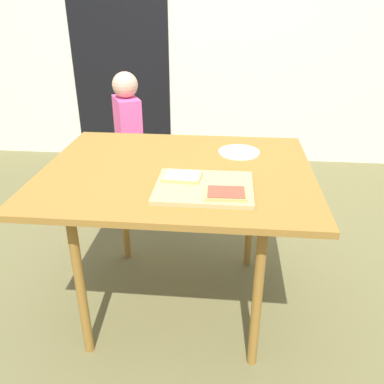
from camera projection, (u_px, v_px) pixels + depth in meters
The scene contains 9 objects.
ground_plane at pixel (179, 300), 2.13m from camera, with size 16.00×16.00×0.00m, color brown.
house_wall_back at pixel (208, 16), 3.53m from camera, with size 8.00×0.20×2.59m, color beige.
house_door at pixel (120, 51), 3.64m from camera, with size 0.90×0.02×2.00m, color black.
dining_table at pixel (177, 182), 1.83m from camera, with size 1.20×0.97×0.75m.
cutting_board at pixel (204, 188), 1.60m from camera, with size 0.39×0.32×0.02m, color tan.
pizza_slice_far_left at pixel (182, 176), 1.66m from camera, with size 0.16×0.13×0.02m.
pizza_slice_near_right at pixel (226, 193), 1.51m from camera, with size 0.16×0.12×0.02m.
plate_white_right at pixel (239, 152), 1.97m from camera, with size 0.20×0.20×0.01m, color silver.
child_left at pixel (129, 139), 2.69m from camera, with size 0.23×0.28×1.03m.
Camera 1 is at (0.23, -1.65, 1.45)m, focal length 37.63 mm.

